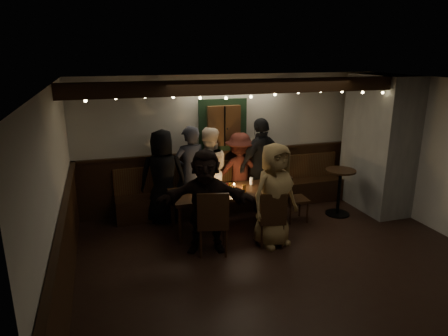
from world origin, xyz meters
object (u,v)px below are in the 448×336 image
object	(u,v)px
high_top	(339,186)
person_d	(240,172)
person_b	(190,172)
chair_end	(292,195)
person_e	(261,164)
person_f	(206,201)
person_c	(208,171)
chair_near_left	(213,219)
person_a	(163,177)
dining_table	(227,194)
chair_near_right	(272,216)
person_g	(274,195)

from	to	relation	value
high_top	person_d	size ratio (longest dim) A/B	0.58
high_top	person_b	bearing A→B (deg)	164.19
person_d	chair_end	bearing A→B (deg)	142.62
person_e	person_f	xyz separation A→B (m)	(-1.47, -1.35, -0.10)
person_c	person_d	xyz separation A→B (m)	(0.62, 0.00, -0.07)
chair_near_left	person_d	world-z (taller)	person_d
person_a	person_d	bearing A→B (deg)	-163.40
person_b	dining_table	bearing A→B (deg)	114.04
chair_near_right	person_d	world-z (taller)	person_d
person_f	chair_end	bearing A→B (deg)	34.61
chair_end	high_top	distance (m)	1.00
chair_near_right	chair_end	world-z (taller)	chair_near_right
chair_end	high_top	xyz separation A→B (m)	(0.99, 0.01, 0.06)
person_e	chair_near_right	bearing A→B (deg)	52.20
person_b	person_c	bearing A→B (deg)	178.29
chair_near_left	person_c	world-z (taller)	person_c
person_g	person_a	bearing A→B (deg)	121.67
chair_end	person_c	xyz separation A→B (m)	(-1.34, 0.82, 0.33)
chair_end	person_f	xyz separation A→B (m)	(-1.77, -0.62, 0.31)
person_e	person_f	size ratio (longest dim) A/B	1.12
person_d	person_f	world-z (taller)	person_f
person_f	person_g	world-z (taller)	person_g
person_d	chair_near_right	bearing A→B (deg)	100.27
chair_near_left	high_top	size ratio (longest dim) A/B	1.17
chair_near_left	chair_end	distance (m)	1.90
dining_table	chair_near_left	bearing A→B (deg)	-120.50
high_top	person_a	world-z (taller)	person_a
person_c	chair_near_right	bearing A→B (deg)	121.00
chair_end	person_g	xyz separation A→B (m)	(-0.69, -0.75, 0.33)
dining_table	person_a	bearing A→B (deg)	146.98
person_c	person_g	world-z (taller)	same
high_top	person_c	xyz separation A→B (m)	(-2.33, 0.81, 0.27)
person_b	person_c	xyz separation A→B (m)	(0.36, 0.05, -0.03)
person_b	person_f	xyz separation A→B (m)	(-0.07, -1.39, -0.06)
person_d	person_e	distance (m)	0.45
person_a	person_b	xyz separation A→B (m)	(0.51, 0.08, 0.01)
chair_near_left	person_a	world-z (taller)	person_a
chair_near_left	person_e	xyz separation A→B (m)	(1.42, 1.55, 0.32)
high_top	person_f	world-z (taller)	person_f
person_a	person_g	world-z (taller)	person_a
person_a	high_top	bearing A→B (deg)	179.54
person_b	chair_near_left	bearing A→B (deg)	79.72
chair_near_right	high_top	size ratio (longest dim) A/B	1.03
person_c	person_g	xyz separation A→B (m)	(0.64, -1.57, 0.00)
high_top	person_d	distance (m)	1.91
person_f	person_b	bearing A→B (deg)	102.42
person_a	chair_near_left	bearing A→B (deg)	119.88
dining_table	chair_near_right	size ratio (longest dim) A/B	2.13
chair_near_left	person_c	xyz separation A→B (m)	(0.38, 1.63, 0.25)
chair_end	chair_near_left	bearing A→B (deg)	-154.66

